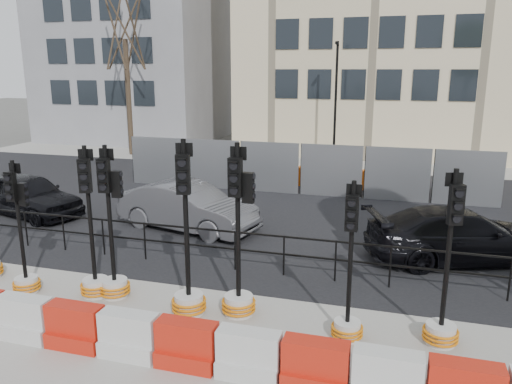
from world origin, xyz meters
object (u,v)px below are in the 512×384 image
(traffic_signal_d, at_px, (113,263))
(car_c, at_px, (460,235))
(car_a, at_px, (29,195))
(traffic_signal_h, at_px, (443,311))

(traffic_signal_d, bearing_deg, car_c, 22.45)
(car_a, xyz_separation_m, car_c, (13.26, -0.33, -0.01))
(traffic_signal_h, bearing_deg, car_a, 142.62)
(car_a, bearing_deg, car_c, -75.63)
(traffic_signal_h, relative_size, car_c, 0.62)
(traffic_signal_h, bearing_deg, car_c, 64.18)
(car_a, distance_m, car_c, 13.26)
(car_a, bearing_deg, traffic_signal_h, -94.71)
(car_a, bearing_deg, traffic_signal_d, -111.74)
(car_a, relative_size, car_c, 0.86)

